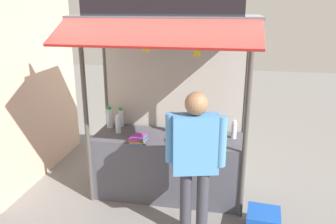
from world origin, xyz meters
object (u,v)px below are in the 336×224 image
object	(u,v)px
vendor_person	(195,154)
water_bottle_front_left	(168,123)
water_bottle_center	(121,118)
water_bottle_rear_center	(110,118)
banana_bunch_inner_right	(197,50)
water_bottle_front_right	(234,130)
magazine_stack_mid_right	(202,137)
banana_bunch_inner_left	(147,45)
water_bottle_back_left	(118,124)
water_bottle_right	(212,126)
magazine_stack_far_left	(138,139)
magazine_stack_far_right	(178,137)
plastic_crate	(263,222)

from	to	relation	value
vendor_person	water_bottle_front_left	bearing A→B (deg)	-78.95
water_bottle_center	vendor_person	bearing A→B (deg)	-42.70
water_bottle_rear_center	banana_bunch_inner_right	distance (m)	1.82
water_bottle_rear_center	water_bottle_front_right	distance (m)	1.78
water_bottle_front_right	magazine_stack_mid_right	xyz separation A→B (m)	(-0.41, -0.10, -0.09)
water_bottle_front_left	banana_bunch_inner_right	bearing A→B (deg)	-55.15
banana_bunch_inner_left	water_bottle_front_right	bearing A→B (deg)	28.28
water_bottle_back_left	water_bottle_right	distance (m)	1.31
magazine_stack_far_left	water_bottle_rear_center	bearing A→B (deg)	140.88
magazine_stack_far_right	vendor_person	xyz separation A→B (m)	(0.31, -0.78, 0.14)
banana_bunch_inner_right	water_bottle_center	bearing A→B (deg)	148.28
water_bottle_back_left	magazine_stack_mid_right	xyz separation A→B (m)	(1.17, 0.00, -0.10)
banana_bunch_inner_right	plastic_crate	xyz separation A→B (m)	(0.86, -0.18, -1.98)
water_bottle_rear_center	banana_bunch_inner_right	world-z (taller)	banana_bunch_inner_right
water_bottle_rear_center	plastic_crate	distance (m)	2.49
plastic_crate	water_bottle_center	bearing A→B (deg)	155.89
banana_bunch_inner_left	plastic_crate	world-z (taller)	banana_bunch_inner_left
magazine_stack_far_right	banana_bunch_inner_right	size ratio (longest dim) A/B	1.01
water_bottle_right	banana_bunch_inner_left	xyz separation A→B (m)	(-0.74, -0.69, 1.17)
water_bottle_front_left	magazine_stack_mid_right	xyz separation A→B (m)	(0.50, -0.18, -0.10)
magazine_stack_mid_right	vendor_person	world-z (taller)	vendor_person
water_bottle_right	banana_bunch_inner_left	distance (m)	1.55
magazine_stack_far_right	plastic_crate	world-z (taller)	magazine_stack_far_right
water_bottle_front_right	water_bottle_right	bearing A→B (deg)	155.80
magazine_stack_mid_right	plastic_crate	bearing A→B (deg)	-38.56
water_bottle_back_left	plastic_crate	xyz separation A→B (m)	(1.98, -0.64, -0.87)
water_bottle_right	magazine_stack_mid_right	xyz separation A→B (m)	(-0.12, -0.23, -0.08)
magazine_stack_mid_right	banana_bunch_inner_left	bearing A→B (deg)	-143.53
water_bottle_front_right	magazine_stack_far_right	world-z (taller)	water_bottle_front_right
water_bottle_back_left	water_bottle_right	xyz separation A→B (m)	(1.29, 0.23, -0.02)
magazine_stack_mid_right	magazine_stack_far_right	distance (m)	0.32
water_bottle_back_left	water_bottle_center	distance (m)	0.27
water_bottle_back_left	water_bottle_front_right	xyz separation A→B (m)	(1.59, 0.10, -0.01)
banana_bunch_inner_right	magazine_stack_mid_right	bearing A→B (deg)	84.09
magazine_stack_far_right	plastic_crate	size ratio (longest dim) A/B	0.81
water_bottle_front_left	vendor_person	distance (m)	1.16
magazine_stack_far_right	vendor_person	distance (m)	0.85
water_bottle_rear_center	banana_bunch_inner_left	size ratio (longest dim) A/B	1.19
magazine_stack_far_left	banana_bunch_inner_left	xyz separation A→B (m)	(0.19, -0.20, 1.24)
water_bottle_rear_center	water_bottle_back_left	bearing A→B (deg)	-44.30
banana_bunch_inner_right	banana_bunch_inner_left	size ratio (longest dim) A/B	1.15
banana_bunch_inner_right	water_bottle_front_right	bearing A→B (deg)	50.41
banana_bunch_inner_right	plastic_crate	world-z (taller)	banana_bunch_inner_right
banana_bunch_inner_right	water_bottle_right	bearing A→B (deg)	76.70
magazine_stack_mid_right	banana_bunch_inner_right	size ratio (longest dim) A/B	0.89
water_bottle_rear_center	vendor_person	distance (m)	1.72
water_bottle_front_left	banana_bunch_inner_left	xyz separation A→B (m)	(-0.13, -0.64, 1.16)
magazine_stack_far_left	plastic_crate	distance (m)	1.84
water_bottle_back_left	water_bottle_center	xyz separation A→B (m)	(-0.05, 0.27, 0.01)
magazine_stack_far_right	vendor_person	bearing A→B (deg)	-68.17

